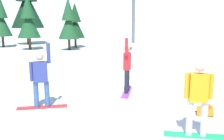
# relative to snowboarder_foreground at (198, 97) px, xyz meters

# --- Properties ---
(snowboarder_foreground) EXTENTS (1.47, 0.66, 1.77)m
(snowboarder_foreground) POSITION_rel_snowboarder_foreground_xyz_m (0.00, 0.00, 0.00)
(snowboarder_foreground) COLOR #19B259
(snowboarder_foreground) RESTS_ON ground_plane
(snowboarder_midground) EXTENTS (1.52, 0.39, 1.97)m
(snowboarder_midground) POSITION_rel_snowboarder_foreground_xyz_m (-3.82, 2.44, -0.01)
(snowboarder_midground) COLOR red
(snowboarder_midground) RESTS_ON ground_plane
(snowboarder_background) EXTENTS (0.71, 1.57, 2.02)m
(snowboarder_background) POSITION_rel_snowboarder_foreground_xyz_m (-0.96, 3.77, 0.02)
(snowboarder_background) COLOR #993FD8
(snowboarder_background) RESTS_ON ground_plane
(backpack_orange) EXTENTS (0.55, 0.47, 0.31)m
(backpack_orange) POSITION_rel_snowboarder_foreground_xyz_m (0.83, 1.24, -0.80)
(backpack_orange) COLOR orange
(backpack_orange) RESTS_ON ground_plane
(pine_tree_broad) EXTENTS (1.86, 1.86, 4.74)m
(pine_tree_broad) POSITION_rel_snowboarder_foreground_xyz_m (-9.95, 20.41, 1.65)
(pine_tree_broad) COLOR #472D19
(pine_tree_broad) RESTS_ON ground_plane
(pine_tree_tall) EXTENTS (1.79, 1.79, 4.12)m
(pine_tree_tall) POSITION_rel_snowboarder_foreground_xyz_m (-3.12, 19.48, 1.31)
(pine_tree_tall) COLOR #472D19
(pine_tree_tall) RESTS_ON ground_plane
(pine_tree_leaning) EXTENTS (3.33, 3.33, 7.77)m
(pine_tree_leaning) POSITION_rel_snowboarder_foreground_xyz_m (-8.09, 23.21, 3.30)
(pine_tree_leaning) COLOR #472D19
(pine_tree_leaning) RESTS_ON ground_plane
(pine_tree_twin) EXTENTS (1.98, 1.98, 4.71)m
(pine_tree_twin) POSITION_rel_snowboarder_foreground_xyz_m (-7.07, 18.17, 1.63)
(pine_tree_twin) COLOR #472D19
(pine_tree_twin) RESTS_ON ground_plane
(pine_tree_young) EXTENTS (1.78, 1.78, 4.42)m
(pine_tree_young) POSITION_rel_snowboarder_foreground_xyz_m (-3.62, 17.38, 1.47)
(pine_tree_young) COLOR #472D19
(pine_tree_young) RESTS_ON ground_plane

